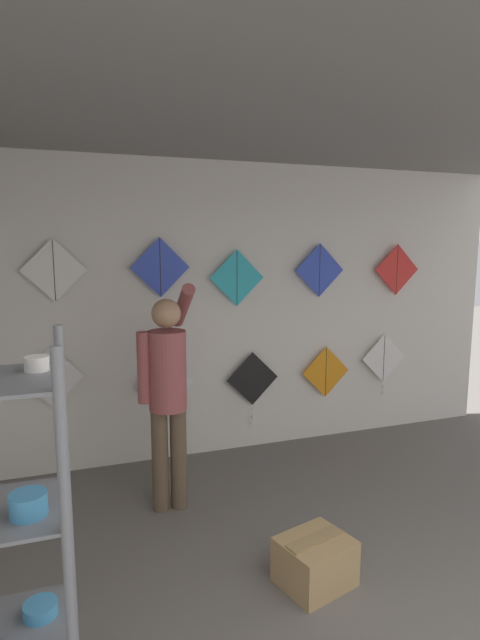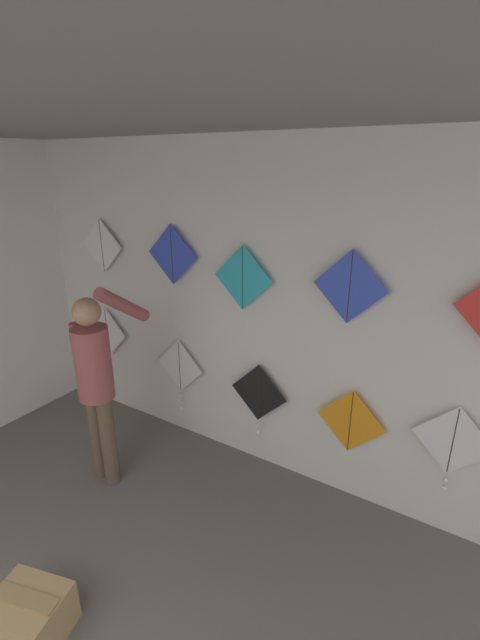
{
  "view_description": "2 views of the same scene",
  "coord_description": "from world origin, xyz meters",
  "px_view_note": "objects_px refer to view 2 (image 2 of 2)",
  "views": [
    {
      "loc": [
        -1.6,
        -0.79,
        2.04
      ],
      "look_at": [
        -0.13,
        3.44,
        1.35
      ],
      "focal_mm": 28.0,
      "sensor_mm": 36.0,
      "label": 1
    },
    {
      "loc": [
        1.66,
        0.85,
        2.59
      ],
      "look_at": [
        0.05,
        3.44,
        1.46
      ],
      "focal_mm": 24.0,
      "sensor_mm": 36.0,
      "label": 2
    }
  ],
  "objects_px": {
    "kite_7": "(243,278)",
    "kite_8": "(350,287)",
    "cardboard_box": "(29,616)",
    "shopkeeper": "(96,376)",
    "kite_0": "(107,332)",
    "kite_4": "(453,444)",
    "kite_3": "(350,421)",
    "kite_2": "(258,397)",
    "kite_5": "(102,246)",
    "kite_6": "(172,255)",
    "kite_1": "(180,370)"
  },
  "relations": [
    {
      "from": "kite_0",
      "to": "kite_4",
      "type": "bearing_deg",
      "value": -0.01
    },
    {
      "from": "kite_3",
      "to": "kite_7",
      "type": "bearing_deg",
      "value": 180.0
    },
    {
      "from": "kite_3",
      "to": "kite_6",
      "type": "bearing_deg",
      "value": 180.0
    },
    {
      "from": "cardboard_box",
      "to": "kite_7",
      "type": "height_order",
      "value": "kite_7"
    },
    {
      "from": "kite_0",
      "to": "kite_4",
      "type": "xyz_separation_m",
      "value": [
        3.37,
        -0.0,
        -0.11
      ]
    },
    {
      "from": "kite_3",
      "to": "kite_7",
      "type": "xyz_separation_m",
      "value": [
        -0.98,
        0.0,
        1.0
      ]
    },
    {
      "from": "kite_0",
      "to": "kite_1",
      "type": "relative_size",
      "value": 0.72
    },
    {
      "from": "kite_6",
      "to": "kite_7",
      "type": "relative_size",
      "value": 1.0
    },
    {
      "from": "kite_7",
      "to": "kite_5",
      "type": "bearing_deg",
      "value": 180.0
    },
    {
      "from": "shopkeeper",
      "to": "kite_1",
      "type": "height_order",
      "value": "shopkeeper"
    },
    {
      "from": "kite_7",
      "to": "kite_8",
      "type": "xyz_separation_m",
      "value": [
        0.87,
        0.0,
        0.06
      ]
    },
    {
      "from": "kite_1",
      "to": "kite_0",
      "type": "bearing_deg",
      "value": 179.94
    },
    {
      "from": "kite_7",
      "to": "kite_8",
      "type": "relative_size",
      "value": 1.0
    },
    {
      "from": "cardboard_box",
      "to": "shopkeeper",
      "type": "bearing_deg",
      "value": 119.38
    },
    {
      "from": "kite_1",
      "to": "kite_3",
      "type": "height_order",
      "value": "kite_1"
    },
    {
      "from": "kite_7",
      "to": "kite_2",
      "type": "bearing_deg",
      "value": -0.37
    },
    {
      "from": "cardboard_box",
      "to": "kite_3",
      "type": "xyz_separation_m",
      "value": [
        1.17,
        2.02,
        0.58
      ]
    },
    {
      "from": "shopkeeper",
      "to": "kite_4",
      "type": "xyz_separation_m",
      "value": [
        2.53,
        0.85,
        -0.2
      ]
    },
    {
      "from": "kite_6",
      "to": "kite_3",
      "type": "bearing_deg",
      "value": 0.0
    },
    {
      "from": "kite_2",
      "to": "kite_7",
      "type": "distance_m",
      "value": 1.05
    },
    {
      "from": "kite_2",
      "to": "kite_8",
      "type": "xyz_separation_m",
      "value": [
        0.71,
        0.0,
        1.1
      ]
    },
    {
      "from": "kite_4",
      "to": "kite_0",
      "type": "bearing_deg",
      "value": 179.99
    },
    {
      "from": "kite_5",
      "to": "shopkeeper",
      "type": "bearing_deg",
      "value": -47.76
    },
    {
      "from": "cardboard_box",
      "to": "kite_0",
      "type": "relative_size",
      "value": 0.91
    },
    {
      "from": "kite_7",
      "to": "kite_4",
      "type": "bearing_deg",
      "value": -0.02
    },
    {
      "from": "kite_2",
      "to": "kite_4",
      "type": "relative_size",
      "value": 1.1
    },
    {
      "from": "shopkeeper",
      "to": "kite_6",
      "type": "distance_m",
      "value": 1.21
    },
    {
      "from": "cardboard_box",
      "to": "kite_0",
      "type": "height_order",
      "value": "kite_0"
    },
    {
      "from": "kite_8",
      "to": "kite_7",
      "type": "bearing_deg",
      "value": 180.0
    },
    {
      "from": "kite_4",
      "to": "kite_7",
      "type": "xyz_separation_m",
      "value": [
        -1.68,
        0.0,
        0.93
      ]
    },
    {
      "from": "kite_3",
      "to": "kite_6",
      "type": "height_order",
      "value": "kite_6"
    },
    {
      "from": "cardboard_box",
      "to": "kite_1",
      "type": "height_order",
      "value": "kite_1"
    },
    {
      "from": "kite_4",
      "to": "kite_8",
      "type": "height_order",
      "value": "kite_8"
    },
    {
      "from": "kite_3",
      "to": "kite_4",
      "type": "bearing_deg",
      "value": -0.06
    },
    {
      "from": "kite_0",
      "to": "kite_1",
      "type": "height_order",
      "value": "kite_0"
    },
    {
      "from": "cardboard_box",
      "to": "kite_2",
      "type": "height_order",
      "value": "kite_2"
    },
    {
      "from": "shopkeeper",
      "to": "kite_1",
      "type": "relative_size",
      "value": 2.35
    },
    {
      "from": "cardboard_box",
      "to": "kite_0",
      "type": "distance_m",
      "value": 2.62
    },
    {
      "from": "kite_1",
      "to": "kite_4",
      "type": "xyz_separation_m",
      "value": [
        2.39,
        0.0,
        0.08
      ]
    },
    {
      "from": "kite_3",
      "to": "kite_8",
      "type": "relative_size",
      "value": 1.0
    },
    {
      "from": "kite_3",
      "to": "kite_4",
      "type": "relative_size",
      "value": 0.8
    },
    {
      "from": "kite_5",
      "to": "kite_7",
      "type": "bearing_deg",
      "value": 0.0
    },
    {
      "from": "kite_0",
      "to": "kite_4",
      "type": "distance_m",
      "value": 3.37
    },
    {
      "from": "kite_2",
      "to": "kite_8",
      "type": "height_order",
      "value": "kite_8"
    },
    {
      "from": "kite_2",
      "to": "kite_5",
      "type": "bearing_deg",
      "value": 179.97
    },
    {
      "from": "kite_1",
      "to": "kite_2",
      "type": "xyz_separation_m",
      "value": [
        0.87,
        0.0,
        -0.03
      ]
    },
    {
      "from": "kite_6",
      "to": "kite_2",
      "type": "bearing_deg",
      "value": -0.07
    },
    {
      "from": "kite_1",
      "to": "cardboard_box",
      "type": "bearing_deg",
      "value": -75.64
    },
    {
      "from": "cardboard_box",
      "to": "kite_5",
      "type": "xyz_separation_m",
      "value": [
        -1.43,
        2.02,
        1.68
      ]
    },
    {
      "from": "kite_6",
      "to": "kite_8",
      "type": "xyz_separation_m",
      "value": [
        1.6,
        0.0,
        -0.05
      ]
    }
  ]
}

